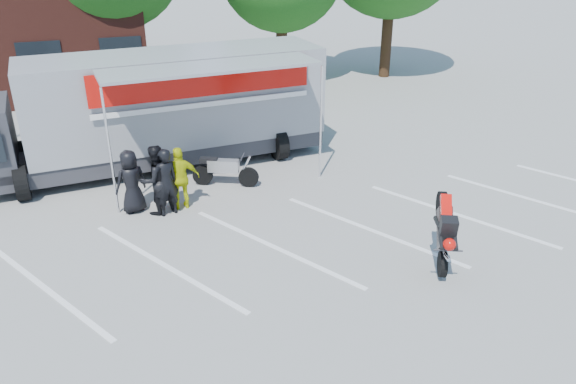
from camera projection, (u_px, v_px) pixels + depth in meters
ground at (279, 272)px, 11.62m from camera, size 100.00×100.00×0.00m
parking_bay_lines at (265, 248)px, 12.47m from camera, size 18.09×13.33×0.01m
transporter_truck at (166, 163)px, 16.97m from camera, size 10.69×5.79×3.28m
parked_motorcycle at (226, 185)px, 15.52m from camera, size 1.96×1.35×0.98m
stunt_bike_rider at (436, 262)px, 11.94m from camera, size 1.27×1.66×1.77m
spectator_leather_a at (131, 182)px, 13.78m from camera, size 0.91×0.74×1.61m
spectator_leather_b at (166, 182)px, 13.60m from camera, size 0.73×0.58×1.73m
spectator_leather_c at (156, 180)px, 13.68m from camera, size 1.05×0.95×1.77m
spectator_hivis at (181, 178)px, 13.94m from camera, size 0.97×0.43×1.62m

